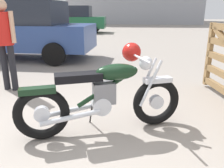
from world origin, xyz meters
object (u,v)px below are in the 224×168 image
dark_sedan_left (14,28)px  bystander (5,36)px  blue_hatchback_right (76,19)px  vintage_motorcycle (107,93)px

dark_sedan_left → bystander: bearing=-62.8°
bystander → dark_sedan_left: bearing=35.2°
bystander → dark_sedan_left: 3.30m
bystander → blue_hatchback_right: (-0.55, 12.24, -0.10)m
vintage_motorcycle → dark_sedan_left: size_ratio=0.42×
blue_hatchback_right → vintage_motorcycle: bearing=-77.0°
vintage_motorcycle → bystander: bearing=125.1°
bystander → dark_sedan_left: size_ratio=0.34×
dark_sedan_left → blue_hatchback_right: size_ratio=1.23×
bystander → vintage_motorcycle: bearing=-114.7°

